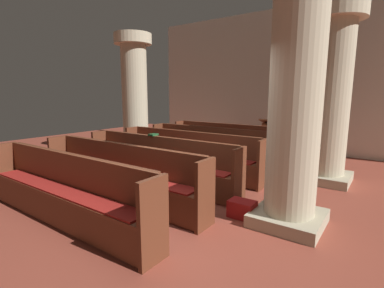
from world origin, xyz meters
name	(u,v)px	position (x,y,z in m)	size (l,w,h in m)	color
ground_plane	(170,210)	(0.00, 0.00, 0.00)	(19.20, 19.20, 0.00)	brown
back_wall	(291,81)	(0.00, 6.08, 2.25)	(10.00, 0.16, 4.50)	silver
pew_row_0	(230,140)	(-0.99, 3.90, 0.52)	(3.66, 0.47, 0.98)	brown
pew_row_1	(211,146)	(-0.99, 2.88, 0.52)	(3.66, 0.46, 0.98)	brown
pew_row_2	(188,152)	(-0.99, 1.86, 0.52)	(3.66, 0.46, 0.98)	brown
pew_row_3	(158,161)	(-0.99, 0.84, 0.52)	(3.66, 0.47, 0.98)	brown
pew_row_4	(118,172)	(-0.99, -0.19, 0.52)	(3.66, 0.46, 0.98)	brown
pew_row_5	(62,187)	(-0.99, -1.21, 0.52)	(3.66, 0.47, 0.98)	brown
pillar_aisle_side	(331,93)	(1.70, 3.12, 1.86)	(1.09, 1.09, 3.57)	tan
pillar_far_side	(135,93)	(-3.63, 2.76, 1.86)	(1.09, 1.09, 3.57)	tan
pillar_aisle_rear	(296,93)	(1.70, 0.60, 1.86)	(1.01, 1.01, 3.57)	tan
lectern	(267,139)	(-0.38, 5.25, 0.45)	(0.48, 0.45, 1.08)	brown
hymn_book	(153,135)	(-1.28, 1.02, 1.00)	(0.14, 0.19, 0.04)	#194723
kneeler_box_red	(242,209)	(1.07, 0.43, 0.13)	(0.39, 0.27, 0.26)	maroon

